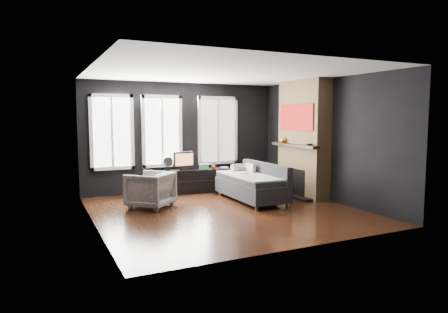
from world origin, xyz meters
name	(u,v)px	position (x,y,z in m)	size (l,w,h in m)	color
floor	(226,211)	(0.00, 0.00, 0.00)	(5.00, 5.00, 0.00)	black
ceiling	(226,73)	(0.00, 0.00, 2.70)	(5.00, 5.00, 0.00)	white
wall_back	(183,137)	(0.00, 2.50, 1.35)	(5.00, 0.02, 2.70)	black
wall_left	(93,147)	(-2.50, 0.00, 1.35)	(0.02, 5.00, 2.70)	black
wall_right	(327,140)	(2.50, 0.00, 1.35)	(0.02, 5.00, 2.70)	black
windows	(165,95)	(-0.45, 2.46, 2.38)	(4.00, 0.16, 1.76)	white
fireplace	(303,139)	(2.30, 0.60, 1.35)	(0.70, 1.62, 2.70)	#93724C
sofa	(251,182)	(0.90, 0.60, 0.42)	(0.98, 1.95, 0.84)	#242426
stripe_pillow	(251,171)	(1.12, 1.00, 0.60)	(0.08, 0.35, 0.35)	gray
armchair	(150,188)	(-1.28, 0.90, 0.41)	(0.79, 0.74, 0.81)	white
media_console	(196,180)	(0.20, 2.10, 0.29)	(1.67, 0.52, 0.57)	black
monitor	(184,159)	(-0.11, 2.15, 0.82)	(0.55, 0.12, 0.49)	black
desk_fan	(168,163)	(-0.50, 2.18, 0.74)	(0.24, 0.24, 0.34)	gray
mug	(213,166)	(0.61, 1.99, 0.63)	(0.11, 0.09, 0.11)	#DC5209
book	(221,164)	(0.87, 2.07, 0.68)	(0.15, 0.02, 0.21)	#A0927F
storage_box	(204,166)	(0.37, 2.02, 0.64)	(0.23, 0.15, 0.13)	#367F44
mantel_vase	(284,139)	(2.05, 1.05, 1.32)	(0.17, 0.18, 0.17)	gold
mantel_clock	(309,145)	(2.05, 0.05, 1.25)	(0.13, 0.13, 0.04)	black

